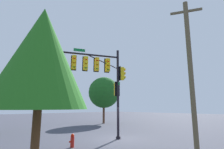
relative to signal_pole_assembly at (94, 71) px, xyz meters
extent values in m
plane|color=#3E3F4B|center=(-1.86, 0.85, -5.37)|extent=(120.00, 120.00, 0.00)
cylinder|color=black|center=(-1.86, 0.85, -1.70)|extent=(0.20, 0.20, 7.34)
cylinder|color=black|center=(-1.86, 0.85, -5.27)|extent=(0.36, 0.36, 0.20)
cylinder|color=black|center=(0.89, -0.39, 1.35)|extent=(5.56, 2.60, 0.14)
cylinder|color=black|center=(-0.62, 0.30, 0.85)|extent=(2.53, 1.20, 1.08)
cube|color=#E7B70F|center=(-1.01, 0.47, 0.60)|extent=(0.43, 0.45, 1.10)
cube|color=black|center=(-1.09, 0.29, 0.60)|extent=(0.42, 0.20, 1.22)
sphere|color=#FF2018|center=(-0.93, 0.66, 0.94)|extent=(0.22, 0.22, 0.22)
cylinder|color=#E7B70F|center=(-0.91, 0.71, 0.99)|extent=(0.27, 0.22, 0.23)
sphere|color=#855607|center=(-0.93, 0.66, 0.60)|extent=(0.22, 0.22, 0.22)
cylinder|color=#E7B70F|center=(-0.91, 0.71, 0.65)|extent=(0.27, 0.22, 0.23)
sphere|color=#0B621E|center=(-0.93, 0.66, 0.26)|extent=(0.22, 0.22, 0.22)
cylinder|color=#E7B70F|center=(-0.91, 0.71, 0.31)|extent=(0.27, 0.22, 0.23)
cube|color=yellow|center=(-0.16, 0.09, 0.60)|extent=(0.44, 0.46, 1.10)
cube|color=black|center=(-0.25, -0.09, 0.60)|extent=(0.42, 0.22, 1.22)
sphere|color=#FF2018|center=(-0.08, 0.27, 0.94)|extent=(0.22, 0.22, 0.22)
cylinder|color=yellow|center=(-0.06, 0.33, 0.99)|extent=(0.27, 0.22, 0.23)
sphere|color=#855607|center=(-0.08, 0.27, 0.60)|extent=(0.22, 0.22, 0.22)
cylinder|color=yellow|center=(-0.06, 0.33, 0.65)|extent=(0.27, 0.22, 0.23)
sphere|color=#0B621E|center=(-0.08, 0.27, 0.26)|extent=(0.22, 0.22, 0.22)
cylinder|color=yellow|center=(-0.06, 0.33, 0.31)|extent=(0.27, 0.22, 0.23)
cube|color=yellow|center=(0.68, -0.29, 0.60)|extent=(0.43, 0.46, 1.10)
cube|color=black|center=(0.60, -0.48, 0.60)|extent=(0.42, 0.21, 1.22)
sphere|color=#FF2018|center=(0.76, -0.11, 0.94)|extent=(0.22, 0.22, 0.22)
cylinder|color=yellow|center=(0.78, -0.05, 0.99)|extent=(0.27, 0.22, 0.23)
sphere|color=#855607|center=(0.76, -0.11, 0.60)|extent=(0.22, 0.22, 0.22)
cylinder|color=yellow|center=(0.78, -0.05, 0.65)|extent=(0.27, 0.22, 0.23)
sphere|color=#0B621E|center=(0.76, -0.11, 0.26)|extent=(0.22, 0.22, 0.22)
cylinder|color=yellow|center=(0.78, -0.05, 0.31)|extent=(0.27, 0.22, 0.23)
cube|color=gold|center=(1.53, -0.67, 0.60)|extent=(0.44, 0.46, 1.10)
cube|color=black|center=(1.44, -0.85, 0.60)|extent=(0.42, 0.22, 1.22)
sphere|color=#FF2018|center=(1.61, -0.49, 0.94)|extent=(0.22, 0.22, 0.22)
cylinder|color=gold|center=(1.64, -0.44, 0.99)|extent=(0.27, 0.22, 0.23)
sphere|color=#855607|center=(1.61, -0.49, 0.60)|extent=(0.22, 0.22, 0.22)
cylinder|color=gold|center=(1.64, -0.44, 0.65)|extent=(0.27, 0.22, 0.23)
sphere|color=#0B621E|center=(1.61, -0.49, 0.26)|extent=(0.22, 0.22, 0.22)
cylinder|color=gold|center=(1.64, -0.44, 0.31)|extent=(0.27, 0.22, 0.23)
cube|color=#E5B60D|center=(2.37, -1.05, 0.60)|extent=(0.45, 0.46, 1.10)
cube|color=black|center=(2.29, -1.23, 0.60)|extent=(0.41, 0.23, 1.22)
sphere|color=#FF2018|center=(2.46, -0.87, 0.94)|extent=(0.22, 0.22, 0.22)
cylinder|color=#E5B60D|center=(2.49, -0.82, 0.99)|extent=(0.27, 0.23, 0.23)
sphere|color=#855607|center=(2.46, -0.87, 0.60)|extent=(0.22, 0.22, 0.22)
cylinder|color=#E5B60D|center=(2.49, -0.82, 0.65)|extent=(0.27, 0.23, 0.23)
sphere|color=#0B621E|center=(2.46, -0.87, 0.26)|extent=(0.22, 0.22, 0.22)
cylinder|color=#E5B60D|center=(2.49, -0.82, 0.31)|extent=(0.27, 0.23, 0.23)
cube|color=gold|center=(3.22, -1.43, 0.60)|extent=(0.45, 0.47, 1.10)
cube|color=black|center=(3.13, -1.61, 0.60)|extent=(0.41, 0.23, 1.22)
sphere|color=#FF2018|center=(3.31, -1.26, 0.94)|extent=(0.22, 0.22, 0.22)
cylinder|color=gold|center=(3.34, -1.20, 0.99)|extent=(0.27, 0.23, 0.23)
sphere|color=#855607|center=(3.31, -1.26, 0.60)|extent=(0.22, 0.22, 0.22)
cylinder|color=gold|center=(3.34, -1.20, 0.65)|extent=(0.27, 0.23, 0.23)
sphere|color=#0B621E|center=(3.31, -1.26, 0.26)|extent=(0.22, 0.22, 0.22)
cylinder|color=gold|center=(3.34, -1.20, 0.31)|extent=(0.27, 0.23, 0.23)
cube|color=gold|center=(-2.18, 1.00, -0.05)|extent=(0.46, 0.44, 1.10)
cube|color=black|center=(-1.99, 0.91, -0.05)|extent=(0.22, 0.42, 1.22)
sphere|color=#FF2018|center=(-2.36, 1.08, 0.29)|extent=(0.22, 0.22, 0.22)
cylinder|color=gold|center=(-2.41, 1.10, 0.34)|extent=(0.22, 0.27, 0.23)
sphere|color=#855607|center=(-2.36, 1.08, -0.05)|extent=(0.22, 0.22, 0.22)
cylinder|color=gold|center=(-2.41, 1.10, 0.00)|extent=(0.22, 0.27, 0.23)
sphere|color=#0B621E|center=(-2.36, 1.08, -0.39)|extent=(0.22, 0.22, 0.22)
cylinder|color=gold|center=(-2.41, 1.10, -0.34)|extent=(0.22, 0.27, 0.23)
cube|color=yellow|center=(-2.00, 0.53, -1.35)|extent=(0.44, 0.46, 1.10)
cube|color=black|center=(-1.92, 0.72, -1.35)|extent=(0.42, 0.22, 1.22)
sphere|color=#FF2018|center=(-2.08, 0.35, -1.01)|extent=(0.22, 0.22, 0.22)
cylinder|color=yellow|center=(-2.11, 0.30, -0.96)|extent=(0.27, 0.22, 0.23)
sphere|color=#855607|center=(-2.08, 0.35, -1.35)|extent=(0.22, 0.22, 0.22)
cylinder|color=yellow|center=(-2.11, 0.30, -1.30)|extent=(0.27, 0.22, 0.23)
sphere|color=#0B621E|center=(-2.08, 0.35, -1.69)|extent=(0.22, 0.22, 0.22)
cylinder|color=yellow|center=(-2.11, 0.30, -1.64)|extent=(0.27, 0.22, 0.23)
cube|color=white|center=(1.17, -0.51, 1.65)|extent=(0.87, 0.40, 0.26)
cube|color=#0C682E|center=(1.17, -0.51, 1.65)|extent=(0.83, 0.40, 0.22)
cube|color=white|center=(-1.86, 0.85, -0.95)|extent=(0.40, 0.87, 0.26)
cube|color=#126E38|center=(-1.86, 0.85, -0.95)|extent=(0.40, 0.83, 0.22)
cylinder|color=brown|center=(-1.35, 7.14, -0.95)|extent=(0.27, 0.27, 8.84)
cube|color=brown|center=(-1.35, 7.14, 2.87)|extent=(0.90, 1.67, 0.12)
cylinder|color=red|center=(2.37, 0.88, -5.04)|extent=(0.24, 0.24, 0.65)
sphere|color=red|center=(2.37, 0.88, -4.65)|extent=(0.22, 0.22, 0.22)
cylinder|color=red|center=(2.52, 0.88, -5.01)|extent=(0.12, 0.10, 0.10)
cylinder|color=brown|center=(-9.90, -10.03, -4.01)|extent=(0.34, 0.34, 2.71)
sphere|color=#1D591D|center=(-9.90, -10.03, -0.59)|extent=(4.87, 4.87, 4.87)
cylinder|color=#58351C|center=(5.69, 3.34, -4.16)|extent=(0.35, 0.35, 2.42)
cone|color=#256C1D|center=(5.69, 3.34, -0.58)|extent=(4.25, 4.25, 4.72)
camera|label=1|loc=(8.79, 11.15, -2.85)|focal=28.48mm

